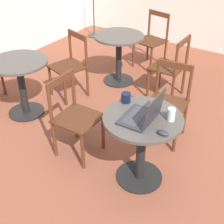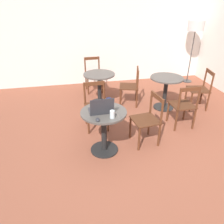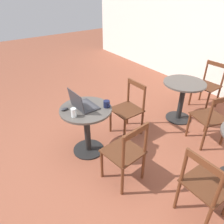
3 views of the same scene
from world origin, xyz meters
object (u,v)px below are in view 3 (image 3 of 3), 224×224
(chair_far_right, at_px, (211,119))
(mug, at_px, (107,104))
(chair_near_right, at_px, (125,153))
(chair_near_back, at_px, (129,109))
(mouse, at_px, (64,109))
(drinking_glass, at_px, (74,113))
(chair_mid_front, at_px, (205,186))
(cafe_table_near, at_px, (87,121))
(laptop, at_px, (83,104))
(chair_far_back, at_px, (208,85))
(cafe_table_far, at_px, (183,93))

(chair_far_right, height_order, mug, chair_far_right)
(chair_near_right, height_order, chair_near_back, same)
(mouse, distance_m, mug, 0.56)
(chair_near_right, xyz_separation_m, drinking_glass, (-0.66, -0.31, 0.34))
(mouse, xyz_separation_m, mug, (0.26, 0.50, 0.03))
(chair_near_right, bearing_deg, chair_near_back, 138.84)
(chair_near_back, xyz_separation_m, chair_mid_front, (1.59, -0.33, 0.00))
(chair_near_right, height_order, mug, chair_near_right)
(chair_mid_front, relative_size, mug, 6.91)
(mug, bearing_deg, chair_mid_front, 7.34)
(cafe_table_near, height_order, mug, mug)
(chair_mid_front, relative_size, laptop, 2.39)
(chair_far_back, height_order, mouse, chair_far_back)
(cafe_table_far, height_order, chair_near_right, chair_near_right)
(cafe_table_far, height_order, chair_far_right, chair_far_right)
(laptop, relative_size, mug, 2.89)
(chair_far_right, bearing_deg, chair_far_back, 125.95)
(chair_near_right, height_order, drinking_glass, chair_near_right)
(chair_near_right, xyz_separation_m, laptop, (-0.79, -0.11, 0.33))
(drinking_glass, bearing_deg, cafe_table_far, 86.73)
(chair_far_back, xyz_separation_m, drinking_glass, (-0.08, -2.79, 0.34))
(mug, bearing_deg, chair_far_back, 89.10)
(cafe_table_far, bearing_deg, chair_near_back, -102.32)
(drinking_glass, bearing_deg, chair_far_right, 65.94)
(mouse, xyz_separation_m, drinking_glass, (0.21, 0.03, 0.04))
(chair_far_right, bearing_deg, chair_near_back, -138.11)
(cafe_table_near, height_order, chair_mid_front, chair_mid_front)
(cafe_table_near, distance_m, drinking_glass, 0.35)
(cafe_table_far, relative_size, chair_near_back, 0.83)
(cafe_table_near, bearing_deg, chair_near_back, 91.42)
(cafe_table_far, distance_m, chair_near_right, 1.77)
(laptop, xyz_separation_m, mouse, (-0.08, -0.23, -0.04))
(cafe_table_near, distance_m, chair_mid_front, 1.64)
(chair_far_right, relative_size, mug, 6.91)
(chair_near_right, xyz_separation_m, mouse, (-0.87, -0.34, 0.30))
(cafe_table_far, height_order, mouse, mouse)
(mug, distance_m, drinking_glass, 0.47)
(chair_near_right, xyz_separation_m, chair_far_right, (0.14, 1.48, 0.00))
(chair_mid_front, bearing_deg, chair_near_back, 168.43)
(mouse, relative_size, mug, 0.80)
(cafe_table_far, relative_size, mug, 5.76)
(mouse, height_order, drinking_glass, drinking_glass)
(chair_far_right, height_order, mouse, chair_far_right)
(chair_near_back, bearing_deg, chair_near_right, -41.16)
(chair_near_back, height_order, laptop, laptop)
(cafe_table_near, height_order, chair_far_back, chair_far_back)
(cafe_table_near, height_order, laptop, laptop)
(cafe_table_near, height_order, mouse, mouse)
(chair_near_back, xyz_separation_m, chair_far_back, (0.18, 1.81, 0.00))
(chair_near_back, height_order, chair_mid_front, same)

